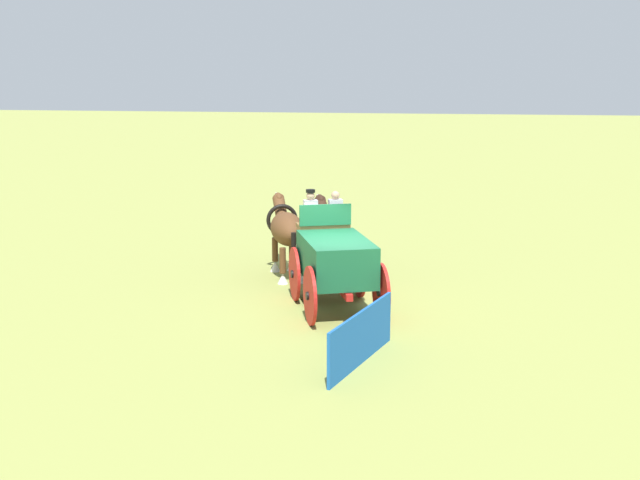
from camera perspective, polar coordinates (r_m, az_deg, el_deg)
name	(u,v)px	position (r m, az deg, el deg)	size (l,w,h in m)	color
ground_plane	(336,310)	(20.12, 1.13, -4.97)	(220.00, 220.00, 0.00)	olive
show_wagon	(335,259)	(19.96, 1.04, -1.36)	(5.65, 3.09, 2.82)	#195B38
draft_horse_near	(286,230)	(23.21, -2.40, 0.73)	(3.05, 1.73, 2.24)	brown
draft_horse_off	(330,231)	(23.47, 0.73, 0.66)	(3.04, 1.71, 2.14)	#331E14
sponsor_banner	(361,337)	(16.33, 2.96, -6.91)	(3.20, 0.06, 1.10)	#1959B2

